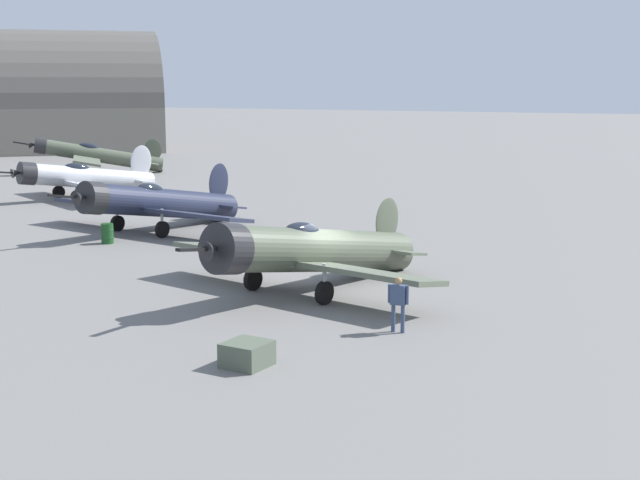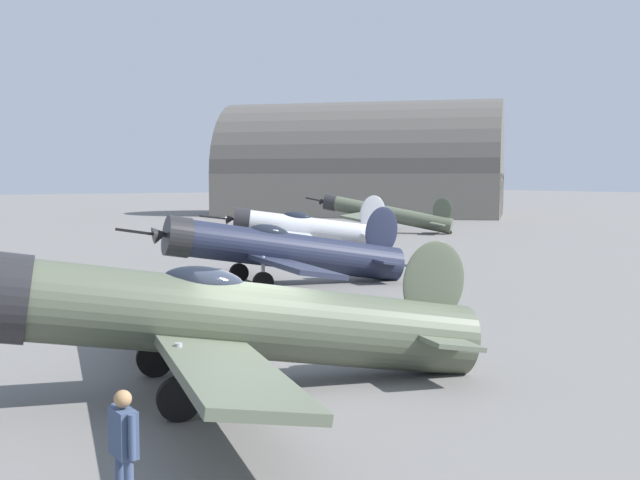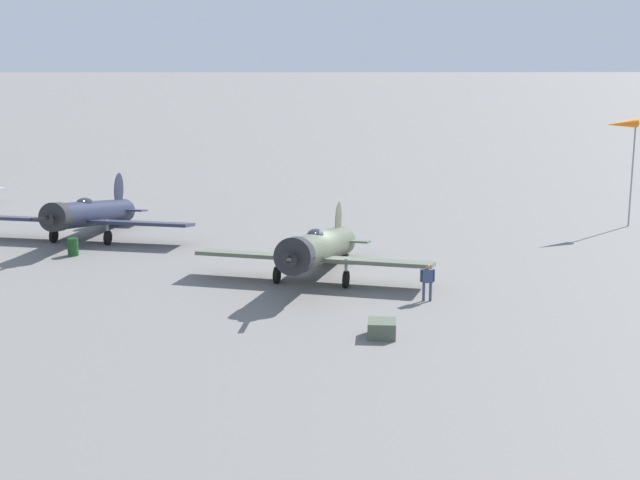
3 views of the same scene
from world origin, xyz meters
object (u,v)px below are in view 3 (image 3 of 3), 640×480
Objects in this scene: airplane_mid_apron at (89,214)px; windsock_mast at (622,128)px; airplane_foreground at (317,249)px; equipment_crate at (382,329)px; fuel_drum at (73,247)px; ground_crew_mechanic at (427,279)px.

windsock_mast is at bearing 105.82° from airplane_mid_apron.
airplane_mid_apron reaches higher than airplane_foreground.
airplane_foreground is 21.91m from windsock_mast.
airplane_foreground is at bearing 105.79° from equipment_crate.
airplane_foreground is at bearing -20.19° from fuel_drum.
airplane_mid_apron is 7.45× the size of ground_crew_mechanic.
airplane_foreground is 9.69× the size of equipment_crate.
airplane_foreground reaches higher than equipment_crate.
fuel_drum is at bearing 138.78° from equipment_crate.
ground_crew_mechanic is (17.89, -12.65, -0.40)m from airplane_mid_apron.
equipment_crate is at bearing 52.36° from airplane_mid_apron.
airplane_foreground is 1.82× the size of windsock_mast.
ground_crew_mechanic is at bearing 65.64° from airplane_mid_apron.
equipment_crate is 1.32× the size of fuel_drum.
fuel_drum is (-15.48, 13.56, 0.14)m from equipment_crate.
airplane_foreground is 7.06× the size of ground_crew_mechanic.
windsock_mast reaches higher than airplane_mid_apron.
airplane_mid_apron reaches higher than fuel_drum.
airplane_foreground is 6.21m from ground_crew_mechanic.
airplane_mid_apron is at bearing 131.45° from equipment_crate.
fuel_drum is 32.29m from windsock_mast.
airplane_foreground is 12.75× the size of fuel_drum.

